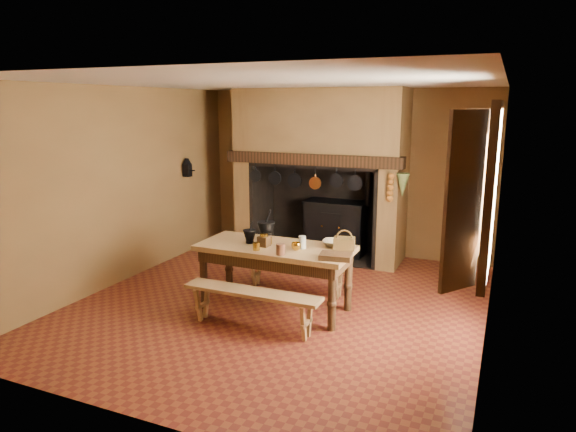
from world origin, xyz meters
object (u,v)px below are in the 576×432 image
Objects in this scene: mixing_bowl at (334,243)px; wicker_basket at (344,243)px; bench_front at (252,300)px; coffee_grinder at (264,240)px; work_table at (275,256)px; iron_range at (336,227)px.

wicker_basket is at bearing -30.41° from mixing_bowl.
wicker_basket is at bearing 45.25° from bench_front.
mixing_bowl is at bearing 54.25° from bench_front.
coffee_grinder is 0.70× the size of wicker_basket.
mixing_bowl reaches higher than work_table.
coffee_grinder reaches higher than work_table.
bench_front is at bearing -125.75° from mixing_bowl.
iron_range is 0.83× the size of work_table.
work_table is at bearing -157.05° from mixing_bowl.
work_table is 0.74m from bench_front.
mixing_bowl is (0.78, 0.37, -0.04)m from coffee_grinder.
bench_front is at bearing -90.00° from work_table.
iron_range is 8.03× the size of coffee_grinder.
iron_range is 0.97× the size of bench_front.
iron_range is 3.27m from bench_front.
iron_range is 2.63m from work_table.
coffee_grinder is at bearing 101.48° from bench_front.
coffee_grinder reaches higher than bench_front.
mixing_bowl is 0.19m from wicker_basket.
wicker_basket reaches higher than mixing_bowl.
work_table is at bearing 90.00° from bench_front.
wicker_basket is (0.89, -2.43, 0.43)m from iron_range.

